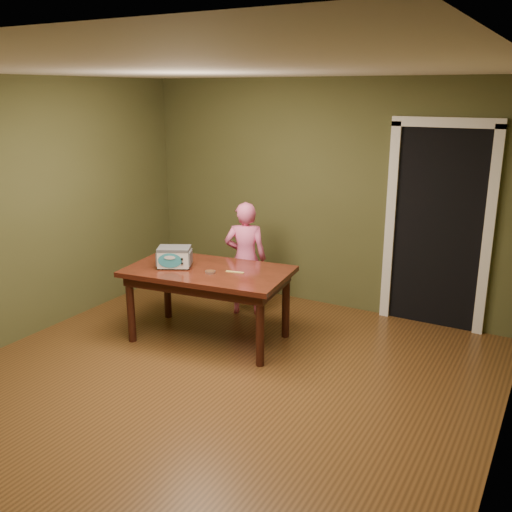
% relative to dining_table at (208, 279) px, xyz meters
% --- Properties ---
extents(floor, '(5.00, 5.00, 0.00)m').
position_rel_dining_table_xyz_m(floor, '(0.57, -0.96, -0.65)').
color(floor, brown).
rests_on(floor, ground).
extents(room_shell, '(4.52, 5.02, 2.61)m').
position_rel_dining_table_xyz_m(room_shell, '(0.57, -0.96, 1.06)').
color(room_shell, '#4A4C28').
rests_on(room_shell, ground).
extents(doorway, '(1.10, 0.66, 2.25)m').
position_rel_dining_table_xyz_m(doorway, '(1.87, 1.82, 0.41)').
color(doorway, black).
rests_on(doorway, ground).
extents(dining_table, '(1.70, 1.09, 0.75)m').
position_rel_dining_table_xyz_m(dining_table, '(0.00, 0.00, 0.00)').
color(dining_table, '#35140C').
rests_on(dining_table, floor).
extents(toy_oven, '(0.39, 0.35, 0.21)m').
position_rel_dining_table_xyz_m(toy_oven, '(-0.33, -0.11, 0.21)').
color(toy_oven, '#4C4F54').
rests_on(toy_oven, dining_table).
extents(baking_pan, '(0.10, 0.10, 0.02)m').
position_rel_dining_table_xyz_m(baking_pan, '(0.09, -0.10, 0.11)').
color(baking_pan, silver).
rests_on(baking_pan, dining_table).
extents(spatula, '(0.18, 0.06, 0.01)m').
position_rel_dining_table_xyz_m(spatula, '(0.29, 0.04, 0.10)').
color(spatula, '#DBC45F').
rests_on(spatula, dining_table).
extents(child, '(0.55, 0.47, 1.29)m').
position_rel_dining_table_xyz_m(child, '(-0.04, 0.80, -0.01)').
color(child, pink).
rests_on(child, floor).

